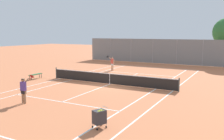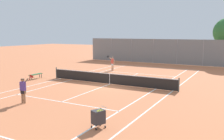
# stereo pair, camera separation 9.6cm
# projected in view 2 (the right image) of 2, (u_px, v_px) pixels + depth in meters

# --- Properties ---
(ground_plane) EXTENTS (120.00, 120.00, 0.00)m
(ground_plane) POSITION_uv_depth(u_px,v_px,m) (110.00, 84.00, 21.63)
(ground_plane) COLOR #C67047
(court_line_markings) EXTENTS (11.10, 23.90, 0.01)m
(court_line_markings) POSITION_uv_depth(u_px,v_px,m) (110.00, 84.00, 21.63)
(court_line_markings) COLOR silver
(court_line_markings) RESTS_ON ground
(tennis_net) EXTENTS (12.00, 0.10, 1.07)m
(tennis_net) POSITION_uv_depth(u_px,v_px,m) (110.00, 78.00, 21.55)
(tennis_net) COLOR #474C47
(tennis_net) RESTS_ON ground
(ball_cart) EXTENTS (0.69, 0.76, 0.96)m
(ball_cart) POSITION_uv_depth(u_px,v_px,m) (98.00, 117.00, 11.60)
(ball_cart) COLOR #2D2D33
(ball_cart) RESTS_ON ground
(player_near_side) EXTENTS (0.62, 0.76, 1.77)m
(player_near_side) POSITION_uv_depth(u_px,v_px,m) (23.00, 89.00, 15.65)
(player_near_side) COLOR #936B4C
(player_near_side) RESTS_ON ground
(player_far_left) EXTENTS (0.81, 0.70, 1.77)m
(player_far_left) POSITION_uv_depth(u_px,v_px,m) (112.00, 63.00, 29.32)
(player_far_left) COLOR #D8A884
(player_far_left) RESTS_ON ground
(loose_tennis_ball_0) EXTENTS (0.07, 0.07, 0.07)m
(loose_tennis_ball_0) POSITION_uv_depth(u_px,v_px,m) (140.00, 77.00, 24.82)
(loose_tennis_ball_0) COLOR #D1DB33
(loose_tennis_ball_0) RESTS_ON ground
(loose_tennis_ball_1) EXTENTS (0.07, 0.07, 0.07)m
(loose_tennis_ball_1) POSITION_uv_depth(u_px,v_px,m) (109.00, 87.00, 20.37)
(loose_tennis_ball_1) COLOR #D1DB33
(loose_tennis_ball_1) RESTS_ON ground
(loose_tennis_ball_2) EXTENTS (0.07, 0.07, 0.07)m
(loose_tennis_ball_2) POSITION_uv_depth(u_px,v_px,m) (107.00, 70.00, 29.94)
(loose_tennis_ball_2) COLOR #D1DB33
(loose_tennis_ball_2) RESTS_ON ground
(loose_tennis_ball_3) EXTENTS (0.07, 0.07, 0.07)m
(loose_tennis_ball_3) POSITION_uv_depth(u_px,v_px,m) (109.00, 75.00, 26.21)
(loose_tennis_ball_3) COLOR #D1DB33
(loose_tennis_ball_3) RESTS_ON ground
(loose_tennis_ball_4) EXTENTS (0.07, 0.07, 0.07)m
(loose_tennis_ball_4) POSITION_uv_depth(u_px,v_px,m) (146.00, 90.00, 19.35)
(loose_tennis_ball_4) COLOR #D1DB33
(loose_tennis_ball_4) RESTS_ON ground
(courtside_bench) EXTENTS (0.36, 1.50, 0.47)m
(courtside_bench) POSITION_uv_depth(u_px,v_px,m) (36.00, 75.00, 24.05)
(courtside_bench) COLOR #2D6638
(courtside_bench) RESTS_ON ground
(back_fence) EXTENTS (24.41, 0.08, 3.54)m
(back_fence) POSITION_uv_depth(u_px,v_px,m) (165.00, 51.00, 35.57)
(back_fence) COLOR gray
(back_fence) RESTS_ON ground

